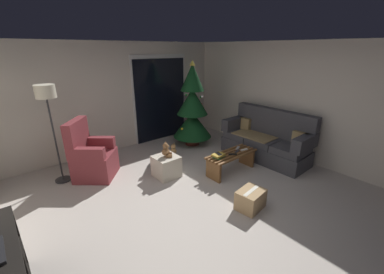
{
  "coord_description": "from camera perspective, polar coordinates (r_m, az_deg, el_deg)",
  "views": [
    {
      "loc": [
        -2.22,
        -2.43,
        2.35
      ],
      "look_at": [
        0.4,
        0.7,
        0.85
      ],
      "focal_mm": 22.74,
      "sensor_mm": 36.0,
      "label": 1
    }
  ],
  "objects": [
    {
      "name": "christmas_tree",
      "position": [
        6.04,
        0.08,
        6.5
      ],
      "size": [
        0.96,
        0.96,
        2.08
      ],
      "color": "#4C1E19",
      "rests_on": "ground"
    },
    {
      "name": "patio_door_glass",
      "position": [
        6.54,
        -7.27,
        8.56
      ],
      "size": [
        1.5,
        0.02,
        2.1
      ],
      "primitive_type": "cube",
      "color": "black",
      "rests_on": "ground"
    },
    {
      "name": "armchair",
      "position": [
        4.99,
        -22.44,
        -4.43
      ],
      "size": [
        0.97,
        0.97,
        1.13
      ],
      "color": "maroon",
      "rests_on": "ground"
    },
    {
      "name": "ground_plane",
      "position": [
        4.04,
        2.09,
        -15.38
      ],
      "size": [
        7.0,
        7.0,
        0.0
      ],
      "primitive_type": "plane",
      "color": "#BCB2A8"
    },
    {
      "name": "patio_door_frame",
      "position": [
        6.54,
        -7.38,
        9.01
      ],
      "size": [
        1.6,
        0.02,
        2.2
      ],
      "primitive_type": "cube",
      "color": "silver",
      "rests_on": "ground"
    },
    {
      "name": "remote_silver",
      "position": [
        5.08,
        10.7,
        -2.55
      ],
      "size": [
        0.16,
        0.1,
        0.02
      ],
      "primitive_type": "cube",
      "rotation": [
        0.0,
        0.0,
        5.12
      ],
      "color": "#ADADB2",
      "rests_on": "coffee_table"
    },
    {
      "name": "wall_right",
      "position": [
        5.73,
        24.26,
        7.36
      ],
      "size": [
        0.12,
        6.0,
        2.5
      ],
      "primitive_type": "cube",
      "color": "beige",
      "rests_on": "ground"
    },
    {
      "name": "book_stack",
      "position": [
        4.62,
        6.28,
        -4.34
      ],
      "size": [
        0.25,
        0.18,
        0.07
      ],
      "color": "#337042",
      "rests_on": "coffee_table"
    },
    {
      "name": "coffee_table",
      "position": [
        4.9,
        9.19,
        -5.22
      ],
      "size": [
        1.1,
        0.4,
        0.41
      ],
      "color": "brown",
      "rests_on": "ground"
    },
    {
      "name": "teddy_bear_chestnut",
      "position": [
        4.59,
        -6.05,
        -3.21
      ],
      "size": [
        0.22,
        0.21,
        0.29
      ],
      "color": "brown",
      "rests_on": "ottoman"
    },
    {
      "name": "remote_white",
      "position": [
        5.02,
        12.14,
        -2.93
      ],
      "size": [
        0.16,
        0.07,
        0.02
      ],
      "primitive_type": "cube",
      "rotation": [
        0.0,
        0.0,
        1.39
      ],
      "color": "silver",
      "rests_on": "coffee_table"
    },
    {
      "name": "remote_graphite",
      "position": [
        4.93,
        10.56,
        -3.26
      ],
      "size": [
        0.16,
        0.09,
        0.02
      ],
      "primitive_type": "cube",
      "rotation": [
        0.0,
        0.0,
        1.91
      ],
      "color": "#333338",
      "rests_on": "coffee_table"
    },
    {
      "name": "cell_phone",
      "position": [
        4.6,
        6.27,
        -3.92
      ],
      "size": [
        0.11,
        0.16,
        0.01
      ],
      "primitive_type": "cube",
      "rotation": [
        0.0,
        0.0,
        -0.3
      ],
      "color": "black",
      "rests_on": "book_stack"
    },
    {
      "name": "couch",
      "position": [
        5.68,
        17.07,
        -0.8
      ],
      "size": [
        0.82,
        1.95,
        1.08
      ],
      "color": "#3D3D42",
      "rests_on": "ground"
    },
    {
      "name": "floor_lamp",
      "position": [
        4.78,
        -30.85,
        7.18
      ],
      "size": [
        0.32,
        0.32,
        1.78
      ],
      "color": "#2D2D30",
      "rests_on": "ground"
    },
    {
      "name": "cardboard_box_taped_mid_floor",
      "position": [
        3.97,
        13.56,
        -14.03
      ],
      "size": [
        0.46,
        0.38,
        0.31
      ],
      "color": "tan",
      "rests_on": "ground"
    },
    {
      "name": "ottoman",
      "position": [
        4.73,
        -6.03,
        -6.85
      ],
      "size": [
        0.44,
        0.44,
        0.41
      ],
      "primitive_type": "cube",
      "color": "beige",
      "rests_on": "ground"
    },
    {
      "name": "wall_back",
      "position": [
        6.02,
        -17.82,
        8.71
      ],
      "size": [
        5.72,
        0.12,
        2.5
      ],
      "primitive_type": "cube",
      "color": "beige",
      "rests_on": "ground"
    },
    {
      "name": "remote_black",
      "position": [
        4.77,
        9.5,
        -4.02
      ],
      "size": [
        0.15,
        0.13,
        0.02
      ],
      "primitive_type": "cube",
      "rotation": [
        0.0,
        0.0,
        0.89
      ],
      "color": "black",
      "rests_on": "coffee_table"
    },
    {
      "name": "teddy_bear_honey_by_tree",
      "position": [
        5.65,
        -4.5,
        -3.11
      ],
      "size": [
        0.21,
        0.21,
        0.29
      ],
      "color": "tan",
      "rests_on": "ground"
    }
  ]
}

